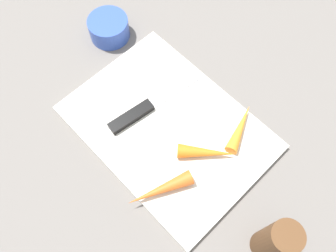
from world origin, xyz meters
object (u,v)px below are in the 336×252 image
at_px(knife, 137,113).
at_px(pepper_grinder, 275,241).
at_px(carrot_medium, 206,153).
at_px(carrot_shortest, 240,128).
at_px(small_bowl, 109,28).
at_px(carrot_longest, 160,190).
at_px(cutting_board, 168,127).

xyz_separation_m(knife, pepper_grinder, (-0.31, 0.01, 0.05)).
xyz_separation_m(carrot_medium, carrot_shortest, (-0.01, -0.08, -0.00)).
distance_m(carrot_medium, pepper_grinder, 0.18).
relative_size(small_bowl, pepper_grinder, 0.66).
distance_m(knife, carrot_shortest, 0.19).
xyz_separation_m(carrot_longest, small_bowl, (0.32, -0.16, -0.00)).
xyz_separation_m(carrot_longest, carrot_medium, (-0.01, -0.10, -0.00)).
distance_m(carrot_medium, small_bowl, 0.34).
xyz_separation_m(carrot_longest, carrot_shortest, (-0.02, -0.18, -0.00)).
height_order(knife, pepper_grinder, pepper_grinder).
bearing_deg(carrot_longest, pepper_grinder, 130.35).
relative_size(knife, carrot_medium, 1.98).
bearing_deg(cutting_board, small_bowl, -14.68).
xyz_separation_m(carrot_medium, pepper_grinder, (-0.17, 0.04, 0.04)).
distance_m(small_bowl, pepper_grinder, 0.51).
bearing_deg(carrot_longest, carrot_medium, -163.55).
xyz_separation_m(carrot_medium, small_bowl, (0.33, -0.05, -0.00)).
bearing_deg(cutting_board, carrot_medium, -174.19).
height_order(carrot_longest, carrot_medium, same).
bearing_deg(carrot_longest, cutting_board, -119.20).
height_order(carrot_longest, carrot_shortest, carrot_longest).
relative_size(carrot_shortest, small_bowl, 1.18).
bearing_deg(knife, small_bowl, 72.30).
relative_size(cutting_board, pepper_grinder, 2.85).
relative_size(cutting_board, knife, 1.79).
xyz_separation_m(cutting_board, carrot_shortest, (-0.10, -0.09, 0.02)).
bearing_deg(carrot_shortest, carrot_medium, 152.26).
height_order(cutting_board, small_bowl, small_bowl).
bearing_deg(small_bowl, knife, 154.64).
bearing_deg(pepper_grinder, knife, -1.41).
bearing_deg(carrot_medium, knife, 150.75).
distance_m(knife, carrot_longest, 0.15).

